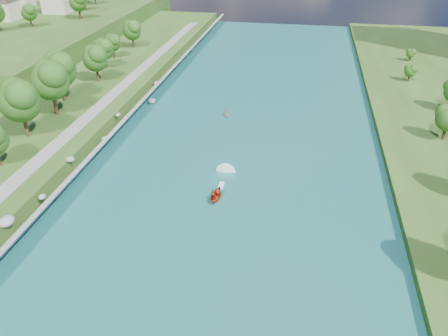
# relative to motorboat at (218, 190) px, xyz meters

# --- Properties ---
(ground) EXTENTS (260.00, 260.00, 0.00)m
(ground) POSITION_rel_motorboat_xyz_m (0.91, -10.86, -0.74)
(ground) COLOR #2D5119
(ground) RESTS_ON ground
(river_water) EXTENTS (55.00, 240.00, 0.10)m
(river_water) POSITION_rel_motorboat_xyz_m (0.91, 9.14, -0.69)
(river_water) COLOR #175859
(river_water) RESTS_ON ground
(ridge_west) EXTENTS (60.00, 120.00, 9.00)m
(ridge_west) POSITION_rel_motorboat_xyz_m (-81.59, 84.14, 3.76)
(ridge_west) COLOR #2D5119
(ridge_west) RESTS_ON ground
(riprap_bank) EXTENTS (4.72, 236.00, 4.56)m
(riprap_bank) POSITION_rel_motorboat_xyz_m (-24.94, 8.36, 1.08)
(riprap_bank) COLOR slate
(riprap_bank) RESTS_ON ground
(riverside_path) EXTENTS (3.00, 200.00, 0.10)m
(riverside_path) POSITION_rel_motorboat_xyz_m (-31.59, 9.14, 2.81)
(riverside_path) COLOR gray
(riverside_path) RESTS_ON berm_west
(ridge_houses) EXTENTS (29.50, 29.50, 8.40)m
(ridge_houses) POSITION_rel_motorboat_xyz_m (-87.75, 89.14, 12.57)
(ridge_houses) COLOR beige
(ridge_houses) RESTS_ON ridge_west
(trees_ridge) EXTENTS (22.30, 54.10, 10.56)m
(trees_ridge) POSITION_rel_motorboat_xyz_m (-71.96, 81.72, 13.12)
(trees_ridge) COLOR #1E4713
(trees_ridge) RESTS_ON ridge_west
(motorboat) EXTENTS (3.60, 18.72, 2.16)m
(motorboat) POSITION_rel_motorboat_xyz_m (0.00, 0.00, 0.00)
(motorboat) COLOR red
(motorboat) RESTS_ON river_water
(raft) EXTENTS (2.89, 3.08, 1.63)m
(raft) POSITION_rel_motorboat_xyz_m (-4.45, 31.55, -0.27)
(raft) COLOR #94969D
(raft) RESTS_ON river_water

